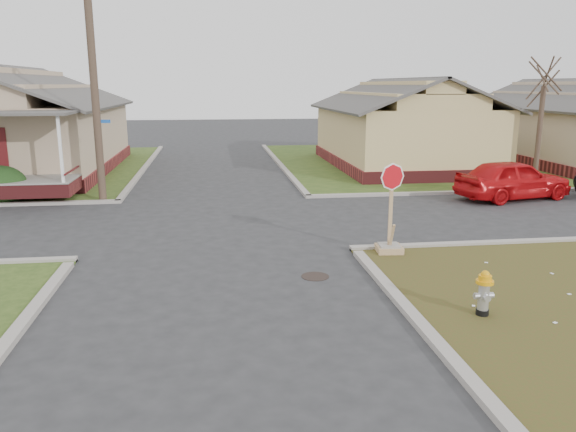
{
  "coord_description": "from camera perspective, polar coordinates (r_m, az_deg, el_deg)",
  "views": [
    {
      "loc": [
        -0.07,
        -12.56,
        4.31
      ],
      "look_at": [
        1.77,
        1.0,
        1.1
      ],
      "focal_mm": 35.0,
      "sensor_mm": 36.0,
      "label": 1
    }
  ],
  "objects": [
    {
      "name": "hedge_right",
      "position": [
        23.39,
        -27.15,
        2.82
      ],
      "size": [
        1.65,
        1.35,
        1.26
      ],
      "primitive_type": "ellipsoid",
      "color": "black",
      "rests_on": "verge_far_left"
    },
    {
      "name": "manhole",
      "position": [
        13.01,
        2.78,
        -6.14
      ],
      "size": [
        0.64,
        0.64,
        0.01
      ],
      "primitive_type": "cylinder",
      "color": "black",
      "rests_on": "ground"
    },
    {
      "name": "side_house_tan",
      "position": [
        35.38,
        27.16,
        8.34
      ],
      "size": [
        7.6,
        11.6,
        4.7
      ],
      "color": "maroon",
      "rests_on": "ground"
    },
    {
      "name": "utility_pole",
      "position": [
        21.86,
        -19.16,
        13.42
      ],
      "size": [
        1.8,
        0.28,
        9.0
      ],
      "color": "#3E3024",
      "rests_on": "ground"
    },
    {
      "name": "red_sedan",
      "position": [
        23.21,
        21.89,
        3.48
      ],
      "size": [
        4.8,
        2.72,
        1.54
      ],
      "primitive_type": "imported",
      "rotation": [
        0.0,
        0.0,
        1.78
      ],
      "color": "red",
      "rests_on": "ground"
    },
    {
      "name": "ground",
      "position": [
        13.28,
        -7.05,
        -5.84
      ],
      "size": [
        120.0,
        120.0,
        0.0
      ],
      "primitive_type": "plane",
      "color": "#292A2C",
      "rests_on": "ground"
    },
    {
      "name": "corner_house",
      "position": [
        30.95,
        -26.71,
        8.06
      ],
      "size": [
        10.1,
        15.5,
        5.3
      ],
      "color": "maroon",
      "rests_on": "ground"
    },
    {
      "name": "curbs",
      "position": [
        18.08,
        -7.29,
        -0.69
      ],
      "size": [
        80.0,
        40.0,
        0.12
      ],
      "primitive_type": null,
      "color": "#9C958D",
      "rests_on": "ground"
    },
    {
      "name": "stop_sign",
      "position": [
        14.79,
        10.3,
        -1.72
      ],
      "size": [
        0.66,
        0.65,
        2.34
      ],
      "rotation": [
        0.0,
        0.0,
        -0.08
      ],
      "color": "#A6835A",
      "rests_on": "ground"
    },
    {
      "name": "tree_mid_right",
      "position": [
        26.84,
        24.13,
        7.45
      ],
      "size": [
        0.22,
        0.22,
        4.2
      ],
      "primitive_type": "cylinder",
      "color": "#3E3024",
      "rests_on": "verge_far_right"
    },
    {
      "name": "fire_hydrant",
      "position": [
        11.27,
        19.29,
        -7.17
      ],
      "size": [
        0.33,
        0.33,
        0.88
      ],
      "rotation": [
        0.0,
        0.0,
        -0.01
      ],
      "color": "black",
      "rests_on": "ground"
    },
    {
      "name": "side_house_yellow",
      "position": [
        30.83,
        11.5,
        9.0
      ],
      "size": [
        7.6,
        11.6,
        4.7
      ],
      "color": "maroon",
      "rests_on": "ground"
    }
  ]
}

